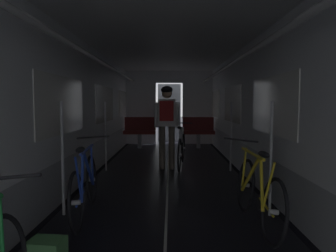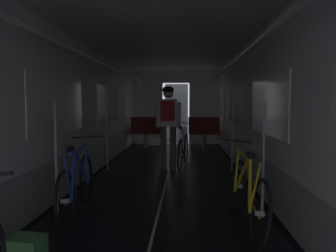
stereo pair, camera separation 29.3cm
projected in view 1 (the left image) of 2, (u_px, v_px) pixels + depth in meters
name	position (u px, v px, depth m)	size (l,w,h in m)	color
train_car_shell	(168.00, 84.00, 5.34)	(3.14, 12.34, 2.57)	black
bench_seat_far_left	(140.00, 129.00, 9.90)	(0.98, 0.51, 0.95)	gray
bench_seat_far_right	(198.00, 129.00, 9.88)	(0.98, 0.51, 0.95)	gray
bicycle_yellow	(257.00, 193.00, 3.60)	(0.44, 1.69, 0.95)	black
bicycle_blue	(85.00, 186.00, 3.88)	(0.44, 1.69, 0.94)	black
person_cyclist_aisle	(167.00, 118.00, 6.64)	(0.53, 0.40, 1.73)	brown
bicycle_silver_in_aisle	(181.00, 149.00, 6.96)	(0.44, 1.68, 0.94)	black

